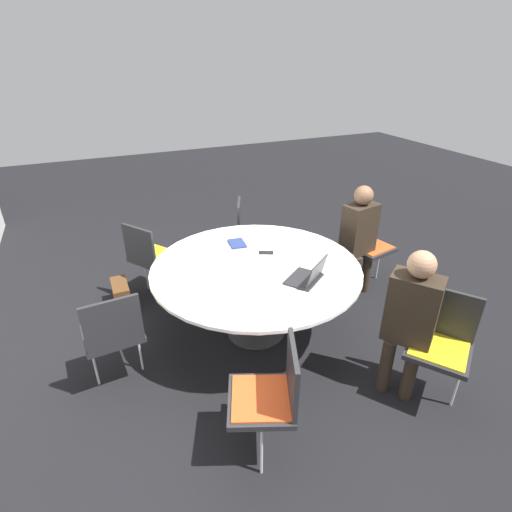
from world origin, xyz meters
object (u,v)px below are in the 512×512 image
Objects in this scene: laptop at (309,276)px; cell_phone at (266,253)px; person_1 at (360,232)px; chair_1 at (367,240)px; chair_2 at (250,229)px; person_0 at (411,313)px; handbag at (121,295)px; chair_0 at (442,338)px; spiral_notebook at (237,243)px; chair_4 at (113,330)px; chair_3 at (150,254)px; chair_5 at (271,392)px.

laptop is 2.62× the size of cell_phone.
laptop is at bearing 21.69° from person_1.
chair_1 is 1.37m from chair_2.
person_0 is 2.88m from handbag.
chair_0 is 0.71× the size of person_0.
person_1 reaches higher than chair_2.
person_1 reaches higher than spiral_notebook.
chair_0 and chair_2 have the same top height.
person_1 is 5.45× the size of spiral_notebook.
cell_phone reaches higher than handbag.
chair_1 and chair_4 have the same top height.
chair_0 is at bearing -136.70° from handbag.
laptop reaches higher than handbag.
chair_3 is 5.60× the size of cell_phone.
person_1 is 3.41× the size of handbag.
chair_3 is 1.00× the size of chair_5.
chair_4 is at bearing -2.32° from person_1.
chair_1 is 1.00× the size of chair_2.
spiral_notebook is (-0.73, 0.45, 0.21)m from chair_2.
chair_3 is at bearing 48.98° from cell_phone.
cell_phone is (0.36, -1.47, 0.20)m from chair_4.
handbag is at bearing -23.83° from chair_1.
person_1 reaches higher than chair_0.
handbag is (0.59, 2.68, -0.39)m from chair_1.
cell_phone is at bearing -11.47° from person_0.
chair_5 reaches higher than cell_phone.
person_1 is 7.84× the size of cell_phone.
chair_1 is 0.71× the size of person_1.
chair_5 is 1.77m from spiral_notebook.
chair_3 is 2.28m from chair_5.
spiral_notebook is 0.34m from cell_phone.
chair_3 is at bearing 31.14° from chair_5.
person_0 is at bearing -62.53° from chair_5.
chair_1 is 0.32m from person_1.
person_0 reaches higher than chair_5.
chair_1 is at bearing -62.77° from person_0.
chair_5 is (-2.43, 0.88, 0.00)m from chair_2.
chair_0 is 3.09m from handbag.
spiral_notebook is at bearing 32.63° from cell_phone.
laptop reaches higher than chair_5.
laptop is at bearing 21.25° from chair_1.
chair_3 is (-0.17, 1.23, 0.00)m from chair_2.
chair_4 is at bearing -44.35° from laptop.
spiral_notebook is (1.74, 0.96, 0.21)m from chair_0.
person_1 reaches higher than chair_5.
chair_1 is at bearing -160.88° from person_1.
chair_0 is 5.60× the size of cell_phone.
spiral_notebook is at bearing -21.30° from person_1.
person_0 is at bearing 56.22° from person_1.
spiral_notebook is (0.23, 1.32, 0.02)m from person_1.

